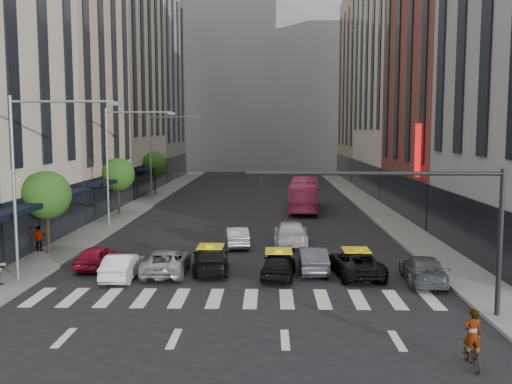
# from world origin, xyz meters

# --- Properties ---
(ground) EXTENTS (160.00, 160.00, 0.00)m
(ground) POSITION_xyz_m (0.00, 0.00, 0.00)
(ground) COLOR black
(ground) RESTS_ON ground
(sidewalk_left) EXTENTS (3.00, 96.00, 0.15)m
(sidewalk_left) POSITION_xyz_m (-11.50, 30.00, 0.07)
(sidewalk_left) COLOR slate
(sidewalk_left) RESTS_ON ground
(sidewalk_right) EXTENTS (3.00, 96.00, 0.15)m
(sidewalk_right) POSITION_xyz_m (11.50, 30.00, 0.07)
(sidewalk_right) COLOR slate
(sidewalk_right) RESTS_ON ground
(building_left_b) EXTENTS (8.00, 16.00, 24.00)m
(building_left_b) POSITION_xyz_m (-17.00, 28.00, 12.00)
(building_left_b) COLOR tan
(building_left_b) RESTS_ON ground
(building_left_c) EXTENTS (8.00, 20.00, 36.00)m
(building_left_c) POSITION_xyz_m (-17.00, 46.00, 18.00)
(building_left_c) COLOR beige
(building_left_c) RESTS_ON ground
(building_left_d) EXTENTS (8.00, 18.00, 30.00)m
(building_left_d) POSITION_xyz_m (-17.00, 65.00, 15.00)
(building_left_d) COLOR gray
(building_left_d) RESTS_ON ground
(building_right_b) EXTENTS (8.00, 18.00, 26.00)m
(building_right_b) POSITION_xyz_m (17.00, 27.00, 13.00)
(building_right_b) COLOR brown
(building_right_b) RESTS_ON ground
(building_right_c) EXTENTS (8.00, 20.00, 40.00)m
(building_right_c) POSITION_xyz_m (17.00, 46.00, 20.00)
(building_right_c) COLOR beige
(building_right_c) RESTS_ON ground
(building_right_d) EXTENTS (8.00, 18.00, 28.00)m
(building_right_d) POSITION_xyz_m (17.00, 65.00, 14.00)
(building_right_d) COLOR tan
(building_right_d) RESTS_ON ground
(building_far) EXTENTS (30.00, 10.00, 36.00)m
(building_far) POSITION_xyz_m (0.00, 85.00, 18.00)
(building_far) COLOR gray
(building_far) RESTS_ON ground
(tree_near) EXTENTS (2.88, 2.88, 4.95)m
(tree_near) POSITION_xyz_m (-11.80, 10.00, 3.65)
(tree_near) COLOR black
(tree_near) RESTS_ON sidewalk_left
(tree_mid) EXTENTS (2.88, 2.88, 4.95)m
(tree_mid) POSITION_xyz_m (-11.80, 26.00, 3.65)
(tree_mid) COLOR black
(tree_mid) RESTS_ON sidewalk_left
(tree_far) EXTENTS (2.88, 2.88, 4.95)m
(tree_far) POSITION_xyz_m (-11.80, 42.00, 3.65)
(tree_far) COLOR black
(tree_far) RESTS_ON sidewalk_left
(streetlamp_near) EXTENTS (5.38, 0.25, 9.00)m
(streetlamp_near) POSITION_xyz_m (-10.04, 4.00, 5.90)
(streetlamp_near) COLOR gray
(streetlamp_near) RESTS_ON sidewalk_left
(streetlamp_mid) EXTENTS (5.38, 0.25, 9.00)m
(streetlamp_mid) POSITION_xyz_m (-10.04, 20.00, 5.90)
(streetlamp_mid) COLOR gray
(streetlamp_mid) RESTS_ON sidewalk_left
(streetlamp_far) EXTENTS (5.38, 0.25, 9.00)m
(streetlamp_far) POSITION_xyz_m (-10.04, 36.00, 5.90)
(streetlamp_far) COLOR gray
(streetlamp_far) RESTS_ON sidewalk_left
(traffic_signal) EXTENTS (10.10, 0.20, 6.00)m
(traffic_signal) POSITION_xyz_m (7.69, -1.00, 4.47)
(traffic_signal) COLOR black
(traffic_signal) RESTS_ON ground
(liberty_sign) EXTENTS (0.30, 0.70, 4.00)m
(liberty_sign) POSITION_xyz_m (12.60, 20.00, 6.00)
(liberty_sign) COLOR red
(liberty_sign) RESTS_ON ground
(car_red) EXTENTS (1.81, 3.84, 1.27)m
(car_red) POSITION_xyz_m (-7.93, 6.95, 0.63)
(car_red) COLOR maroon
(car_red) RESTS_ON ground
(car_white_front) EXTENTS (1.44, 3.98, 1.31)m
(car_white_front) POSITION_xyz_m (-5.99, 4.79, 0.65)
(car_white_front) COLOR silver
(car_white_front) RESTS_ON ground
(car_silver) EXTENTS (2.27, 4.75, 1.31)m
(car_silver) POSITION_xyz_m (-3.96, 5.83, 0.65)
(car_silver) COLOR #AAA9AF
(car_silver) RESTS_ON ground
(taxi_left) EXTENTS (2.33, 4.79, 1.34)m
(taxi_left) POSITION_xyz_m (-1.69, 6.35, 0.67)
(taxi_left) COLOR black
(taxi_left) RESTS_ON ground
(taxi_center) EXTENTS (2.01, 4.14, 1.36)m
(taxi_center) POSITION_xyz_m (1.90, 5.17, 0.68)
(taxi_center) COLOR black
(taxi_center) RESTS_ON ground
(car_grey_mid) EXTENTS (1.60, 4.17, 1.36)m
(car_grey_mid) POSITION_xyz_m (3.67, 6.43, 0.68)
(car_grey_mid) COLOR #393B40
(car_grey_mid) RESTS_ON ground
(taxi_right) EXTENTS (2.65, 4.98, 1.33)m
(taxi_right) POSITION_xyz_m (5.89, 5.66, 0.67)
(taxi_right) COLOR black
(taxi_right) RESTS_ON ground
(car_grey_curb) EXTENTS (2.26, 4.73, 1.33)m
(car_grey_curb) POSITION_xyz_m (9.00, 4.39, 0.67)
(car_grey_curb) COLOR #474A4F
(car_grey_curb) RESTS_ON ground
(car_row2_left) EXTENTS (1.89, 4.10, 1.30)m
(car_row2_left) POSITION_xyz_m (-0.68, 12.96, 0.65)
(car_row2_left) COLOR #ACABB1
(car_row2_left) RESTS_ON ground
(car_row2_right) EXTENTS (2.30, 5.38, 1.54)m
(car_row2_right) POSITION_xyz_m (2.84, 13.74, 0.77)
(car_row2_right) COLOR silver
(car_row2_right) RESTS_ON ground
(bus) EXTENTS (3.37, 11.01, 3.02)m
(bus) POSITION_xyz_m (4.69, 30.07, 1.51)
(bus) COLOR #E0417A
(bus) RESTS_ON ground
(motorcycle) EXTENTS (0.55, 1.52, 0.79)m
(motorcycle) POSITION_xyz_m (7.84, -5.74, 0.40)
(motorcycle) COLOR black
(motorcycle) RESTS_ON ground
(rider) EXTENTS (0.61, 0.40, 1.64)m
(rider) POSITION_xyz_m (7.84, -5.74, 1.62)
(rider) COLOR gray
(rider) RESTS_ON motorcycle
(pedestrian_far) EXTENTS (0.97, 0.55, 1.55)m
(pedestrian_far) POSITION_xyz_m (-12.60, 10.60, 0.93)
(pedestrian_far) COLOR gray
(pedestrian_far) RESTS_ON sidewalk_left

